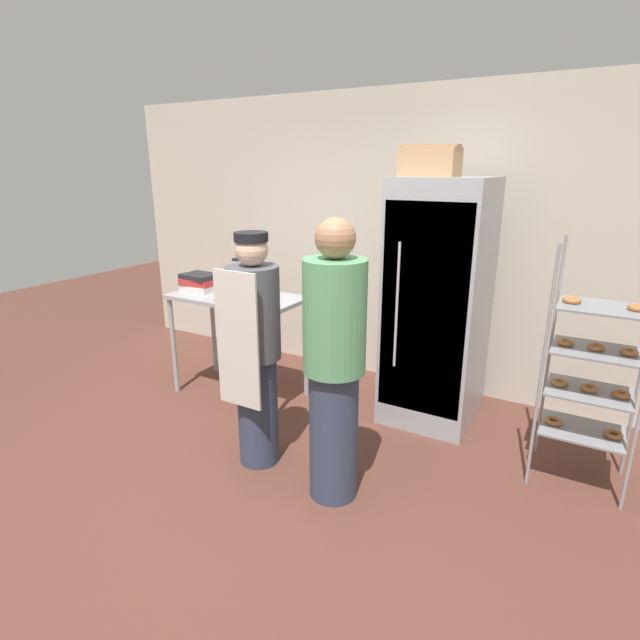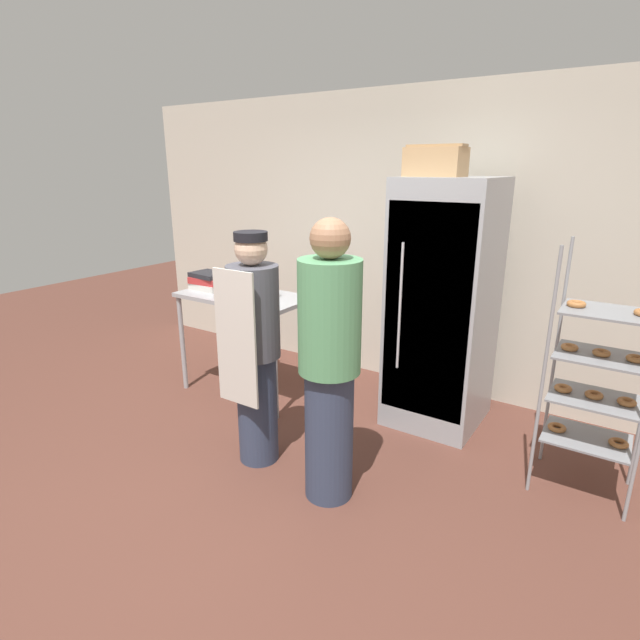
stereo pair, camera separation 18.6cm
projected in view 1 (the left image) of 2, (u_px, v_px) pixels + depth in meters
ground_plane at (260, 496)px, 3.20m from camera, size 14.00×14.00×0.00m
back_wall at (400, 241)px, 4.70m from camera, size 6.40×0.12×2.71m
refrigerator at (438, 304)px, 3.97m from camera, size 0.71×0.79×1.96m
baking_rack at (592, 370)px, 3.16m from camera, size 0.57×0.45×1.60m
prep_counter at (237, 308)px, 4.43m from camera, size 1.18×0.62×0.94m
donut_box at (252, 294)px, 4.25m from camera, size 0.27×0.21×0.25m
blender_pitcher at (238, 276)px, 4.56m from camera, size 0.11×0.11×0.29m
binder_stack at (200, 282)px, 4.54m from camera, size 0.33×0.26×0.16m
cardboard_storage_box at (430, 161)px, 3.64m from camera, size 0.42×0.26×0.22m
person_baker at (255, 349)px, 3.35m from camera, size 0.35×0.36×1.63m
person_customer at (334, 364)px, 2.97m from camera, size 0.37×0.37×1.76m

